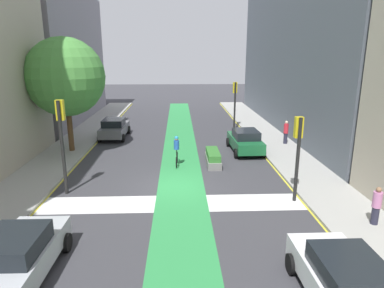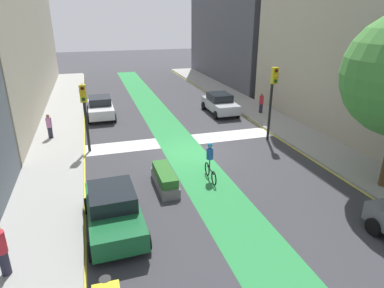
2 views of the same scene
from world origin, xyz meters
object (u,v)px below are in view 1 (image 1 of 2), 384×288
Objects in this scene: street_tree_near at (65,77)px; median_planter at (213,158)px; car_green_right_far at (245,141)px; pedestrian_sidewalk_right_a at (286,132)px; pedestrian_sidewalk_right_b at (376,206)px; car_grey_left_far at (114,128)px; car_silver_left_near at (18,256)px; traffic_signal_near_right at (298,143)px; cyclist_in_lane at (177,150)px; traffic_signal_near_left at (61,129)px; car_white_right_near at (345,282)px; traffic_signal_far_right at (235,97)px.

median_planter is (9.48, -3.00, -4.72)m from street_tree_near.
car_green_right_far is at bearing -1.73° from street_tree_near.
pedestrian_sidewalk_right_b is at bearing -91.20° from pedestrian_sidewalk_right_a.
car_grey_left_far is 1.00× the size of car_silver_left_near.
traffic_signal_near_right is 4.01m from pedestrian_sidewalk_right_b.
cyclist_in_lane is 1.09× the size of pedestrian_sidewalk_right_a.
traffic_signal_near_right is at bearing -6.66° from traffic_signal_near_left.
car_white_right_near is 2.46× the size of pedestrian_sidewalk_right_a.
car_green_right_far is at bearing 55.07° from car_silver_left_near.
car_green_right_far is 3.69m from pedestrian_sidewalk_right_a.
pedestrian_sidewalk_right_b is at bearing -49.93° from car_grey_left_far.
traffic_signal_near_left is 7.04m from cyclist_in_lane.
car_green_right_far is 1.01× the size of car_silver_left_near.
traffic_signal_near_right is 2.29× the size of pedestrian_sidewalk_right_a.
pedestrian_sidewalk_right_a reaches higher than car_white_right_near.
traffic_signal_near_left is at bearing -91.59° from car_grey_left_far.
traffic_signal_near_right is at bearing -43.81° from cyclist_in_lane.
traffic_signal_near_left is at bearing -146.18° from car_green_right_far.
pedestrian_sidewalk_right_b is 19.16m from street_tree_near.
street_tree_near reaches higher than car_silver_left_near.
traffic_signal_far_right reaches higher than pedestrian_sidewalk_right_b.
cyclist_in_lane is at bearing 36.70° from traffic_signal_near_left.
car_grey_left_far is 1.62× the size of median_planter.
median_planter is at bearing -133.37° from car_green_right_far.
car_grey_left_far is at bearing 62.01° from street_tree_near.
traffic_signal_far_right is 2.72× the size of pedestrian_sidewalk_right_b.
traffic_signal_near_left is 7.16m from car_silver_left_near.
car_silver_left_near is 1.00× the size of car_white_right_near.
traffic_signal_near_right is 0.92× the size of car_green_right_far.
traffic_signal_near_left is at bearing 163.06° from pedestrian_sidewalk_right_b.
street_tree_near is at bearing 127.38° from car_white_right_near.
pedestrian_sidewalk_right_b is (2.29, -2.73, -1.83)m from traffic_signal_near_right.
median_planter is at bearing 124.32° from pedestrian_sidewalk_right_b.
traffic_signal_far_right is 1.00× the size of car_white_right_near.
car_grey_left_far is 2.47× the size of pedestrian_sidewalk_right_a.
traffic_signal_far_right is at bearing 63.12° from cyclist_in_lane.
pedestrian_sidewalk_right_a reaches higher than car_silver_left_near.
car_green_right_far and car_white_right_near have the same top height.
car_silver_left_near is (0.36, -17.97, 0.00)m from car_grey_left_far.
traffic_signal_near_left is 7.62m from street_tree_near.
traffic_signal_far_right reaches higher than car_grey_left_far.
car_green_right_far is 0.56× the size of street_tree_near.
traffic_signal_near_left is 1.09× the size of traffic_signal_far_right.
traffic_signal_far_right is at bearing 64.77° from car_silver_left_near.
street_tree_near reaches higher than traffic_signal_far_right.
pedestrian_sidewalk_right_a is at bearing -63.15° from traffic_signal_far_right.
traffic_signal_near_left is 0.60× the size of street_tree_near.
cyclist_in_lane reaches higher than pedestrian_sidewalk_right_b.
car_white_right_near is 0.56× the size of street_tree_near.
traffic_signal_near_right is 15.38m from traffic_signal_far_right.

